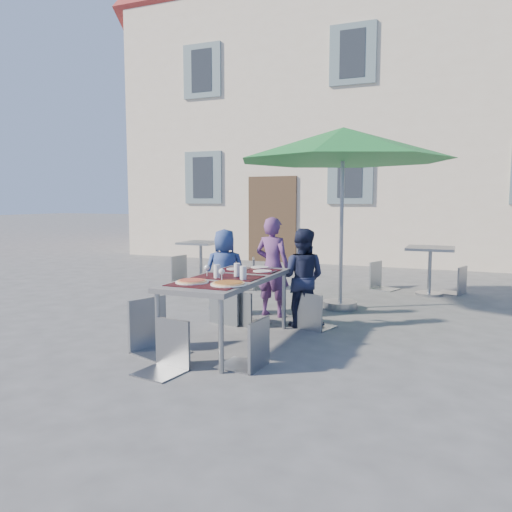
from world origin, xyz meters
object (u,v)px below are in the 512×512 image
at_px(bg_chair_l_1, 381,259).
at_px(bg_chair_r_0, 247,254).
at_px(pizza_near_right, 229,283).
at_px(patio_umbrella, 343,145).
at_px(child_1, 273,267).
at_px(bg_chair_l_0, 183,253).
at_px(chair_0, 229,277).
at_px(chair_4, 250,314).
at_px(pizza_near_left, 192,281).
at_px(chair_2, 313,289).
at_px(bg_chair_r_1, 457,263).
at_px(child_0, 225,272).
at_px(cafe_table_0, 201,254).
at_px(child_2, 302,278).
at_px(dining_table, 228,282).
at_px(cafe_table_1, 430,261).
at_px(chair_3, 153,293).
at_px(chair_1, 246,287).
at_px(chair_5, 166,316).

bearing_deg(bg_chair_l_1, bg_chair_r_0, -157.76).
distance_m(pizza_near_right, patio_umbrella, 3.24).
relative_size(child_1, bg_chair_l_0, 1.38).
height_order(chair_0, chair_4, chair_0).
relative_size(pizza_near_left, chair_2, 0.39).
xyz_separation_m(chair_2, patio_umbrella, (0.04, 1.30, 1.86)).
height_order(child_1, bg_chair_r_1, child_1).
relative_size(child_0, patio_umbrella, 0.39).
bearing_deg(pizza_near_right, pizza_near_left, -177.32).
bearing_deg(patio_umbrella, bg_chair_l_1, 81.24).
height_order(pizza_near_left, cafe_table_0, pizza_near_left).
distance_m(child_1, child_2, 0.67).
bearing_deg(dining_table, cafe_table_1, 64.50).
bearing_deg(chair_2, bg_chair_l_0, 143.40).
height_order(child_1, chair_3, child_1).
relative_size(pizza_near_left, chair_3, 0.32).
relative_size(patio_umbrella, cafe_table_1, 3.78).
xyz_separation_m(child_2, cafe_table_0, (-2.91, 2.68, -0.08)).
xyz_separation_m(chair_4, bg_chair_r_1, (1.75, 4.81, 0.01)).
bearing_deg(bg_chair_l_1, chair_1, -109.44).
xyz_separation_m(dining_table, pizza_near_left, (-0.16, -0.50, 0.07)).
bearing_deg(chair_4, child_1, 105.05).
bearing_deg(cafe_table_0, patio_umbrella, -25.07).
relative_size(child_0, chair_0, 1.17).
relative_size(child_1, bg_chair_l_1, 1.47).
xyz_separation_m(chair_2, cafe_table_1, (1.18, 2.90, 0.08)).
bearing_deg(dining_table, bg_chair_l_0, 127.37).
bearing_deg(bg_chair_l_0, bg_chair_r_1, 8.42).
bearing_deg(cafe_table_0, chair_0, -55.38).
bearing_deg(bg_chair_r_0, pizza_near_right, -69.10).
relative_size(chair_0, chair_5, 1.14).
height_order(child_2, bg_chair_r_0, child_2).
bearing_deg(child_2, bg_chair_r_1, -123.43).
bearing_deg(bg_chair_l_0, chair_3, -63.08).
bearing_deg(cafe_table_0, dining_table, -57.33).
distance_m(child_2, chair_1, 0.72).
xyz_separation_m(chair_4, cafe_table_0, (-2.94, 4.39, 0.02)).
bearing_deg(cafe_table_1, chair_4, -106.43).
relative_size(chair_0, chair_2, 1.17).
bearing_deg(bg_chair_r_0, chair_4, -66.17).
height_order(child_1, bg_chair_l_1, child_1).
distance_m(chair_4, bg_chair_l_1, 4.85).
relative_size(child_1, chair_0, 1.34).
bearing_deg(pizza_near_left, chair_2, 60.80).
bearing_deg(chair_0, patio_umbrella, 51.51).
height_order(child_0, bg_chair_r_1, child_0).
bearing_deg(cafe_table_0, chair_3, -67.29).
xyz_separation_m(chair_4, patio_umbrella, (0.19, 2.92, 1.84)).
relative_size(dining_table, chair_3, 1.75).
distance_m(chair_1, patio_umbrella, 2.52).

